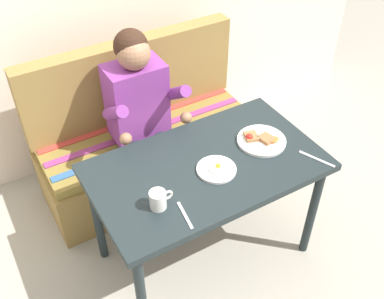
% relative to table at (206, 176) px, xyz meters
% --- Properties ---
extents(ground_plane, '(8.00, 8.00, 0.00)m').
position_rel_table_xyz_m(ground_plane, '(0.00, 0.00, -0.65)').
color(ground_plane, '#A49F91').
extents(table, '(1.20, 0.70, 0.73)m').
position_rel_table_xyz_m(table, '(0.00, 0.00, 0.00)').
color(table, '#1D272A').
rests_on(table, ground).
extents(couch, '(1.44, 0.56, 1.00)m').
position_rel_table_xyz_m(couch, '(0.00, 0.76, -0.32)').
color(couch, olive).
rests_on(couch, ground).
extents(person, '(0.45, 0.61, 1.21)m').
position_rel_table_xyz_m(person, '(-0.08, 0.59, 0.09)').
color(person, '#7F3589').
rests_on(person, ground).
extents(plate_breakfast, '(0.27, 0.27, 0.05)m').
position_rel_table_xyz_m(plate_breakfast, '(0.35, 0.01, 0.09)').
color(plate_breakfast, white).
rests_on(plate_breakfast, table).
extents(plate_eggs, '(0.20, 0.20, 0.04)m').
position_rel_table_xyz_m(plate_eggs, '(0.02, -0.06, 0.09)').
color(plate_eggs, white).
rests_on(plate_eggs, table).
extents(coffee_mug, '(0.12, 0.08, 0.09)m').
position_rel_table_xyz_m(coffee_mug, '(-0.34, -0.13, 0.13)').
color(coffee_mug, white).
rests_on(coffee_mug, table).
extents(fork, '(0.04, 0.17, 0.00)m').
position_rel_table_xyz_m(fork, '(-0.27, -0.24, 0.08)').
color(fork, silver).
rests_on(fork, table).
extents(knife, '(0.09, 0.19, 0.00)m').
position_rel_table_xyz_m(knife, '(0.51, -0.25, 0.08)').
color(knife, silver).
rests_on(knife, table).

